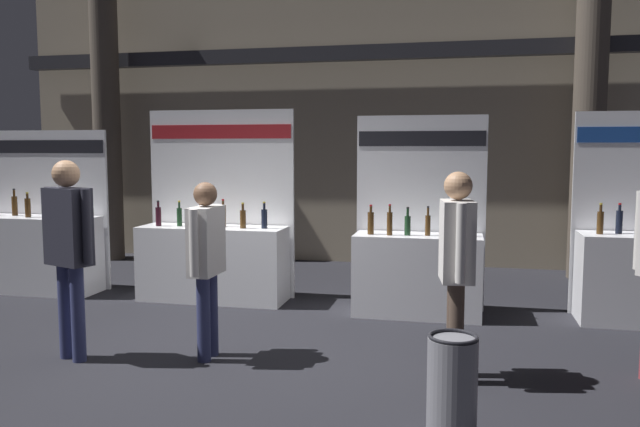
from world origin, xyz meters
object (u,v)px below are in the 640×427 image
exhibitor_booth_1 (214,254)px  visitor_1 (69,240)px  exhibitor_booth_2 (418,265)px  visitor_0 (457,255)px  exhibitor_booth_0 (36,248)px  visitor_2 (206,255)px  trash_bin (452,387)px

exhibitor_booth_1 → visitor_1: (-0.39, -2.51, 0.53)m
exhibitor_booth_2 → visitor_0: 2.19m
exhibitor_booth_0 → visitor_2: size_ratio=1.34×
trash_bin → visitor_1: size_ratio=0.39×
exhibitor_booth_0 → exhibitor_booth_2: bearing=-1.3°
exhibitor_booth_0 → visitor_0: size_ratio=1.25×
visitor_0 → visitor_1: 3.48m
exhibitor_booth_1 → visitor_0: 3.85m
exhibitor_booth_2 → visitor_2: exhibitor_booth_2 is taller
exhibitor_booth_1 → trash_bin: bearing=-48.1°
exhibitor_booth_0 → exhibitor_booth_1: 2.58m
trash_bin → visitor_1: 3.66m
exhibitor_booth_1 → visitor_0: exhibitor_booth_1 is taller
trash_bin → visitor_1: bearing=165.4°
exhibitor_booth_0 → trash_bin: bearing=-30.7°
trash_bin → visitor_0: (0.01, 1.15, 0.71)m
exhibitor_booth_0 → exhibitor_booth_1: (2.58, 0.06, 0.00)m
trash_bin → exhibitor_booth_2: bearing=97.8°
exhibitor_booth_1 → visitor_1: exhibitor_booth_1 is taller
exhibitor_booth_1 → visitor_1: 2.60m
exhibitor_booth_2 → exhibitor_booth_1: bearing=176.1°
exhibitor_booth_2 → trash_bin: (0.44, -3.24, -0.23)m
trash_bin → visitor_2: 2.62m
exhibitor_booth_0 → visitor_2: exhibitor_booth_0 is taller
visitor_0 → exhibitor_booth_1: bearing=-133.7°
exhibitor_booth_0 → visitor_1: size_ratio=1.19×
trash_bin → visitor_2: visitor_2 is taller
exhibitor_booth_1 → visitor_1: bearing=-98.9°
trash_bin → visitor_2: bearing=151.7°
exhibitor_booth_2 → trash_bin: bearing=-82.2°
visitor_2 → exhibitor_booth_0: bearing=58.9°
visitor_0 → visitor_1: visitor_1 is taller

